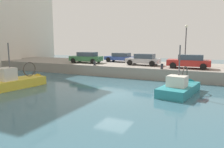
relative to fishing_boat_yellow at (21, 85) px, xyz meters
The scene contains 12 objects.
water_surface 8.77m from the fishing_boat_yellow, 82.68° to the right, with size 80.00×80.00×0.00m, color #386070.
quay_wall 15.33m from the fishing_boat_yellow, 34.57° to the right, with size 9.00×56.00×1.20m, color gray.
fishing_boat_yellow is the anchor object (origin of this frame).
fishing_boat_teal 13.74m from the fishing_boat_yellow, 74.66° to the right, with size 5.81×2.89×4.62m.
parked_car_silver 13.87m from the fishing_boat_yellow, 34.76° to the right, with size 1.94×4.05×1.38m.
parked_car_green 11.07m from the fishing_boat_yellow, ahead, with size 2.14×4.45×1.45m.
parked_car_blue 14.70m from the fishing_boat_yellow, 14.23° to the right, with size 2.03×4.17×1.28m.
parked_car_red 16.83m from the fishing_boat_yellow, 51.74° to the right, with size 2.12×4.36×1.45m.
mooring_bollard_south 13.70m from the fishing_boat_yellow, 51.63° to the right, with size 0.28×0.28×0.55m, color #2D2D33.
mooring_bollard_mid 8.98m from the fishing_boat_yellow, 17.65° to the right, with size 0.28×0.28×0.55m, color #2D2D33.
quay_streetlamp 19.19m from the fishing_boat_yellow, 41.00° to the right, with size 0.36×0.36×4.83m.
waterfront_building_west_mid 27.09m from the fishing_boat_yellow, 48.43° to the left, with size 10.29×8.62×16.00m.
Camera 1 is at (-14.26, -6.64, 3.87)m, focal length 33.74 mm.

